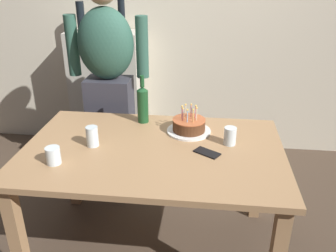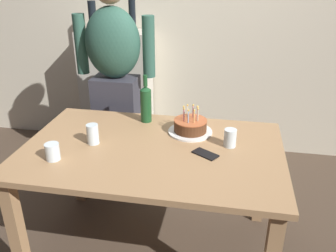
{
  "view_description": "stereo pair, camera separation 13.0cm",
  "coord_description": "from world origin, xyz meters",
  "px_view_note": "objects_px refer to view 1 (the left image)",
  "views": [
    {
      "loc": [
        0.3,
        -1.8,
        1.72
      ],
      "look_at": [
        0.08,
        0.1,
        0.84
      ],
      "focal_mm": 38.33,
      "sensor_mm": 36.0,
      "label": 1
    },
    {
      "loc": [
        0.43,
        -1.78,
        1.72
      ],
      "look_at": [
        0.08,
        0.1,
        0.84
      ],
      "focal_mm": 38.33,
      "sensor_mm": 36.0,
      "label": 2
    }
  ],
  "objects_px": {
    "water_glass_near": "(230,136)",
    "water_glass_far": "(92,136)",
    "birthday_cake": "(189,126)",
    "wine_bottle": "(143,104)",
    "water_glass_side": "(53,156)",
    "person_man_bearded": "(109,85)",
    "cell_phone": "(207,153)"
  },
  "relations": [
    {
      "from": "cell_phone",
      "to": "person_man_bearded",
      "type": "xyz_separation_m",
      "value": [
        -0.76,
        0.74,
        0.13
      ]
    },
    {
      "from": "birthday_cake",
      "to": "water_glass_far",
      "type": "bearing_deg",
      "value": -155.46
    },
    {
      "from": "water_glass_side",
      "to": "person_man_bearded",
      "type": "height_order",
      "value": "person_man_bearded"
    },
    {
      "from": "cell_phone",
      "to": "person_man_bearded",
      "type": "relative_size",
      "value": 0.09
    },
    {
      "from": "water_glass_far",
      "to": "cell_phone",
      "type": "distance_m",
      "value": 0.67
    },
    {
      "from": "water_glass_far",
      "to": "water_glass_side",
      "type": "relative_size",
      "value": 1.27
    },
    {
      "from": "birthday_cake",
      "to": "wine_bottle",
      "type": "xyz_separation_m",
      "value": [
        -0.31,
        0.12,
        0.09
      ]
    },
    {
      "from": "water_glass_near",
      "to": "cell_phone",
      "type": "bearing_deg",
      "value": -135.48
    },
    {
      "from": "water_glass_far",
      "to": "wine_bottle",
      "type": "distance_m",
      "value": 0.44
    },
    {
      "from": "water_glass_near",
      "to": "water_glass_far",
      "type": "relative_size",
      "value": 0.89
    },
    {
      "from": "water_glass_far",
      "to": "person_man_bearded",
      "type": "height_order",
      "value": "person_man_bearded"
    },
    {
      "from": "water_glass_near",
      "to": "water_glass_side",
      "type": "xyz_separation_m",
      "value": [
        -0.94,
        -0.33,
        -0.01
      ]
    },
    {
      "from": "water_glass_side",
      "to": "wine_bottle",
      "type": "bearing_deg",
      "value": 57.53
    },
    {
      "from": "birthday_cake",
      "to": "wine_bottle",
      "type": "bearing_deg",
      "value": 158.54
    },
    {
      "from": "birthday_cake",
      "to": "water_glass_side",
      "type": "distance_m",
      "value": 0.83
    },
    {
      "from": "birthday_cake",
      "to": "person_man_bearded",
      "type": "relative_size",
      "value": 0.17
    },
    {
      "from": "water_glass_side",
      "to": "cell_phone",
      "type": "height_order",
      "value": "water_glass_side"
    },
    {
      "from": "person_man_bearded",
      "to": "birthday_cake",
      "type": "bearing_deg",
      "value": 143.43
    },
    {
      "from": "water_glass_far",
      "to": "wine_bottle",
      "type": "height_order",
      "value": "wine_bottle"
    },
    {
      "from": "cell_phone",
      "to": "water_glass_near",
      "type": "bearing_deg",
      "value": 77.22
    },
    {
      "from": "birthday_cake",
      "to": "water_glass_near",
      "type": "bearing_deg",
      "value": -29.03
    },
    {
      "from": "water_glass_side",
      "to": "water_glass_far",
      "type": "bearing_deg",
      "value": 56.56
    },
    {
      "from": "water_glass_far",
      "to": "cell_phone",
      "type": "bearing_deg",
      "value": -1.48
    },
    {
      "from": "water_glass_far",
      "to": "person_man_bearded",
      "type": "distance_m",
      "value": 0.73
    },
    {
      "from": "birthday_cake",
      "to": "cell_phone",
      "type": "relative_size",
      "value": 1.92
    },
    {
      "from": "water_glass_near",
      "to": "person_man_bearded",
      "type": "bearing_deg",
      "value": 145.41
    },
    {
      "from": "birthday_cake",
      "to": "water_glass_side",
      "type": "height_order",
      "value": "birthday_cake"
    },
    {
      "from": "water_glass_far",
      "to": "wine_bottle",
      "type": "relative_size",
      "value": 0.37
    },
    {
      "from": "birthday_cake",
      "to": "person_man_bearded",
      "type": "bearing_deg",
      "value": 143.43
    },
    {
      "from": "water_glass_near",
      "to": "water_glass_far",
      "type": "bearing_deg",
      "value": -172.07
    },
    {
      "from": "birthday_cake",
      "to": "wine_bottle",
      "type": "relative_size",
      "value": 0.86
    },
    {
      "from": "cell_phone",
      "to": "person_man_bearded",
      "type": "bearing_deg",
      "value": 168.39
    }
  ]
}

